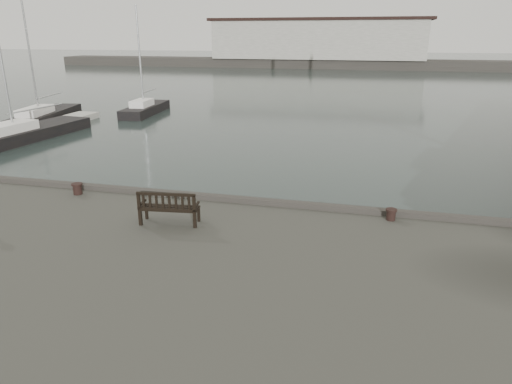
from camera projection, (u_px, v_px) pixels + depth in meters
The scene contains 8 objects.
ground at pixel (229, 240), 16.45m from camera, with size 400.00×400.00×0.00m, color black.
breakwater at pixel (332, 48), 100.50m from camera, with size 140.00×9.50×12.20m.
bench at pixel (169, 214), 13.81m from camera, with size 1.85×0.83×1.03m.
bollard_left at pixel (77, 189), 16.42m from camera, with size 0.39×0.39×0.41m, color black.
bollard_right at pixel (391, 215), 14.13m from camera, with size 0.34×0.34×0.36m, color black.
yacht_b at pixel (43, 119), 38.84m from camera, with size 4.53×11.01×14.11m.
yacht_c at pixel (22, 137), 31.87m from camera, with size 3.71×11.57×15.06m.
yacht_d at pixel (146, 111), 42.88m from camera, with size 2.85×8.02×10.13m.
Camera 1 is at (4.56, -14.31, 7.00)m, focal length 32.00 mm.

